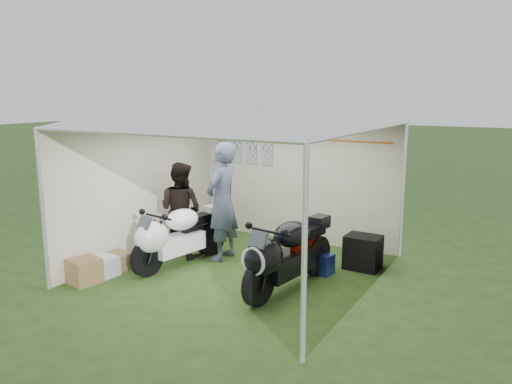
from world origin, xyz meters
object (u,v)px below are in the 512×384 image
motorcycle_black (285,253)px  person_blue_jacket (222,202)px  crate_1 (84,271)px  crate_0 (102,266)px  equipment_box (363,252)px  paddock_stand (319,263)px  crate_2 (93,272)px  person_dark_jacket (181,210)px  crate_3 (118,261)px  motorcycle_white (175,235)px  canopy_tent (240,107)px

motorcycle_black → person_blue_jacket: size_ratio=1.04×
crate_1 → crate_0: bearing=90.0°
person_blue_jacket → equipment_box: size_ratio=3.66×
crate_0 → equipment_box: bearing=34.3°
paddock_stand → person_blue_jacket: (-1.69, -0.18, 0.83)m
crate_0 → crate_2: crate_0 is taller
person_dark_jacket → motorcycle_black: bearing=165.1°
paddock_stand → person_blue_jacket: size_ratio=0.21×
equipment_box → crate_0: size_ratio=1.21×
crate_3 → person_blue_jacket: bearing=47.0°
person_blue_jacket → motorcycle_white: bearing=-33.7°
crate_3 → motorcycle_white: bearing=37.1°
paddock_stand → person_blue_jacket: person_blue_jacket is taller
motorcycle_black → person_blue_jacket: (-1.56, 0.76, 0.42)m
person_dark_jacket → crate_1: size_ratio=3.99×
paddock_stand → crate_3: bearing=-153.4°
paddock_stand → person_blue_jacket: bearing=-174.0°
motorcycle_white → paddock_stand: bearing=32.4°
equipment_box → motorcycle_white: bearing=-151.9°
crate_0 → motorcycle_white: bearing=50.6°
paddock_stand → crate_0: paddock_stand is taller
crate_3 → crate_1: bearing=-90.0°
motorcycle_black → person_blue_jacket: 1.79m
crate_2 → crate_3: bearing=90.0°
crate_0 → crate_2: size_ratio=1.49×
canopy_tent → equipment_box: canopy_tent is taller
motorcycle_white → crate_3: bearing=-132.9°
motorcycle_black → paddock_stand: bearing=90.0°
crate_1 → crate_3: crate_1 is taller
motorcycle_white → motorcycle_black: 2.00m
crate_1 → equipment_box: bearing=38.1°
motorcycle_white → crate_0: bearing=-119.5°
paddock_stand → person_dark_jacket: bearing=-170.7°
crate_1 → motorcycle_black: bearing=23.4°
equipment_box → crate_0: equipment_box is taller
equipment_box → motorcycle_black: bearing=-114.0°
motorcycle_black → paddock_stand: motorcycle_black is taller
canopy_tent → person_blue_jacket: size_ratio=2.84×
motorcycle_black → crate_0: bearing=-155.3°
crate_3 → crate_0: bearing=-90.0°
person_dark_jacket → crate_3: 1.33m
canopy_tent → person_dark_jacket: canopy_tent is taller
person_blue_jacket → crate_1: bearing=-32.8°
motorcycle_black → crate_3: motorcycle_black is taller
canopy_tent → equipment_box: 3.02m
canopy_tent → crate_1: canopy_tent is taller
canopy_tent → crate_2: (-1.75, -1.44, -2.46)m
canopy_tent → paddock_stand: (1.11, 0.52, -2.42)m
crate_3 → equipment_box: bearing=30.2°
crate_2 → equipment_box: bearing=36.4°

